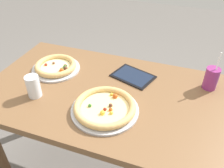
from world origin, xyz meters
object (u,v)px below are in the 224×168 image
(pizza_near, at_px, (105,108))
(water_cup_clear, at_px, (33,86))
(drink_cup_colored, at_px, (211,78))
(tablet, at_px, (133,76))
(pizza_far, at_px, (56,67))

(pizza_near, distance_m, water_cup_clear, 0.41)
(drink_cup_colored, relative_size, tablet, 0.81)
(drink_cup_colored, distance_m, water_cup_clear, 0.98)
(pizza_far, bearing_deg, water_cup_clear, -84.30)
(pizza_far, relative_size, tablet, 1.08)
(pizza_near, distance_m, tablet, 0.35)
(pizza_far, distance_m, drink_cup_colored, 0.93)
(pizza_far, bearing_deg, drink_cup_colored, 7.96)
(drink_cup_colored, xyz_separation_m, tablet, (-0.44, -0.04, -0.06))
(pizza_far, height_order, water_cup_clear, water_cup_clear)
(pizza_near, height_order, pizza_far, same)
(pizza_far, xyz_separation_m, tablet, (0.48, 0.09, -0.02))
(pizza_far, xyz_separation_m, drink_cup_colored, (0.92, 0.13, 0.04))
(pizza_near, distance_m, pizza_far, 0.50)
(pizza_near, bearing_deg, water_cup_clear, -177.94)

